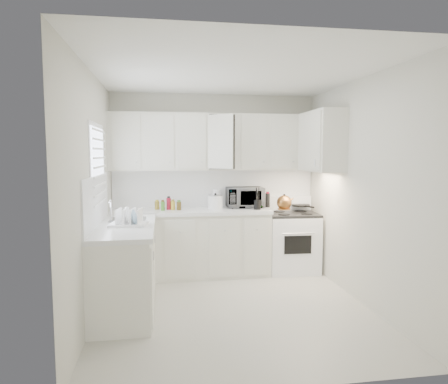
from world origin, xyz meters
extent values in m
plane|color=#B8B6A8|center=(0.00, 0.00, 0.00)|extent=(3.20, 3.20, 0.00)
plane|color=white|center=(0.00, 0.00, 2.60)|extent=(3.20, 3.20, 0.00)
plane|color=beige|center=(0.00, 1.60, 1.30)|extent=(3.00, 0.00, 3.00)
plane|color=beige|center=(0.00, -1.60, 1.30)|extent=(3.00, 0.00, 3.00)
plane|color=beige|center=(-1.50, 0.00, 1.30)|extent=(0.00, 3.20, 3.20)
plane|color=beige|center=(1.50, 0.00, 1.30)|extent=(0.00, 3.20, 3.20)
cube|color=silver|center=(-0.39, 1.29, 0.93)|extent=(2.24, 0.64, 0.05)
cube|color=silver|center=(-1.19, 0.20, 0.93)|extent=(0.64, 1.62, 0.05)
cube|color=silver|center=(0.00, 1.59, 1.23)|extent=(2.98, 0.02, 0.55)
cube|color=silver|center=(-1.49, 0.20, 1.23)|extent=(0.02, 1.60, 0.55)
imported|color=gray|center=(0.42, 1.42, 1.13)|extent=(0.53, 0.29, 0.36)
cylinder|color=white|center=(0.01, 1.44, 1.08)|extent=(0.12, 0.12, 0.27)
cylinder|color=olive|center=(-0.85, 1.42, 1.02)|extent=(0.06, 0.06, 0.13)
cylinder|color=#437D29|center=(-0.78, 1.33, 1.02)|extent=(0.06, 0.06, 0.13)
cylinder|color=#A6162D|center=(-0.70, 1.42, 1.02)|extent=(0.06, 0.06, 0.13)
cylinder|color=gold|center=(-0.62, 1.33, 1.02)|extent=(0.06, 0.06, 0.13)
cylinder|color=#4E3D16|center=(-0.55, 1.42, 1.02)|extent=(0.06, 0.06, 0.13)
cylinder|color=#A6162D|center=(0.58, 1.46, 1.05)|extent=(0.06, 0.06, 0.19)
cylinder|color=gold|center=(0.64, 1.40, 1.05)|extent=(0.06, 0.06, 0.19)
cylinder|color=#4E3D16|center=(0.69, 1.46, 1.05)|extent=(0.06, 0.06, 0.19)
cylinder|color=black|center=(0.74, 1.40, 1.05)|extent=(0.06, 0.06, 0.19)
camera|label=1|loc=(-0.77, -4.30, 1.74)|focal=32.07mm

